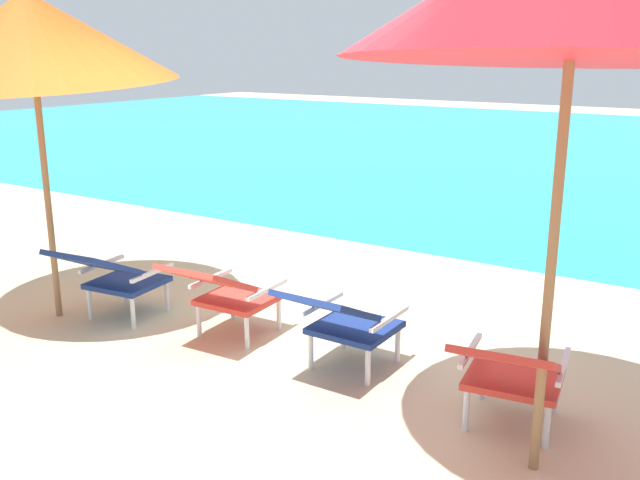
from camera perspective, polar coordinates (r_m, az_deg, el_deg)
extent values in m
plane|color=#CCB78E|center=(8.39, 13.00, 0.24)|extent=(40.00, 40.00, 0.00)
cube|color=#28B2B7|center=(16.02, 23.13, 6.43)|extent=(40.00, 18.00, 0.01)
cube|color=navy|center=(5.93, -15.18, -3.30)|extent=(0.58, 0.56, 0.04)
cube|color=navy|center=(5.60, -17.82, -1.72)|extent=(0.58, 0.57, 0.27)
cylinder|color=silver|center=(6.27, -15.35, -3.77)|extent=(0.04, 0.04, 0.26)
cylinder|color=silver|center=(6.00, -12.18, -4.43)|extent=(0.04, 0.04, 0.26)
cylinder|color=silver|center=(5.98, -17.99, -4.90)|extent=(0.04, 0.04, 0.26)
cylinder|color=silver|center=(5.70, -14.79, -5.66)|extent=(0.04, 0.04, 0.26)
cube|color=silver|center=(6.07, -17.11, -1.85)|extent=(0.09, 0.50, 0.03)
cube|color=silver|center=(5.73, -13.30, -2.56)|extent=(0.09, 0.50, 0.03)
cube|color=red|center=(5.40, -6.53, -4.72)|extent=(0.55, 0.53, 0.04)
cube|color=red|center=(5.04, -9.10, -3.04)|extent=(0.55, 0.54, 0.27)
cylinder|color=silver|center=(5.73, -7.01, -5.13)|extent=(0.04, 0.04, 0.26)
cylinder|color=silver|center=(5.49, -3.32, -5.96)|extent=(0.04, 0.04, 0.26)
cylinder|color=silver|center=(5.42, -9.69, -6.43)|extent=(0.04, 0.04, 0.26)
cylinder|color=silver|center=(5.17, -5.90, -7.39)|extent=(0.04, 0.04, 0.26)
cube|color=silver|center=(5.51, -8.75, -3.06)|extent=(0.06, 0.50, 0.03)
cube|color=silver|center=(5.21, -4.27, -3.98)|extent=(0.06, 0.50, 0.03)
cube|color=navy|center=(4.84, 2.83, -7.02)|extent=(0.52, 0.50, 0.04)
cube|color=navy|center=(4.45, 0.48, -5.31)|extent=(0.52, 0.52, 0.27)
cylinder|color=silver|center=(5.17, 1.87, -7.32)|extent=(0.04, 0.04, 0.26)
cylinder|color=silver|center=(4.97, 6.25, -8.34)|extent=(0.04, 0.04, 0.26)
cylinder|color=silver|center=(4.84, -0.74, -8.92)|extent=(0.04, 0.04, 0.26)
cylinder|color=silver|center=(4.63, 3.86, -10.11)|extent=(0.04, 0.04, 0.26)
cube|color=silver|center=(4.92, 0.22, -5.11)|extent=(0.03, 0.50, 0.03)
cube|color=silver|center=(4.68, 5.61, -6.29)|extent=(0.03, 0.50, 0.03)
cube|color=red|center=(4.29, 15.31, -10.59)|extent=(0.59, 0.57, 0.04)
cube|color=red|center=(3.85, 14.66, -9.21)|extent=(0.59, 0.59, 0.27)
cylinder|color=silver|center=(4.58, 12.87, -10.83)|extent=(0.04, 0.04, 0.26)
cylinder|color=silver|center=(4.53, 18.43, -11.57)|extent=(0.04, 0.04, 0.26)
cylinder|color=silver|center=(4.21, 11.64, -13.19)|extent=(0.04, 0.04, 0.26)
cylinder|color=silver|center=(4.15, 17.74, -14.05)|extent=(0.04, 0.04, 0.26)
cube|color=silver|center=(4.28, 11.96, -8.66)|extent=(0.10, 0.50, 0.03)
cube|color=silver|center=(4.22, 18.95, -9.57)|extent=(0.10, 0.50, 0.03)
cylinder|color=olive|center=(5.94, -20.99, 2.83)|extent=(0.05, 0.05, 1.88)
cone|color=#EA5619|center=(5.82, -22.18, 14.81)|extent=(2.21, 2.24, 0.79)
cylinder|color=olive|center=(3.59, 17.99, -2.85)|extent=(0.05, 0.05, 2.08)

